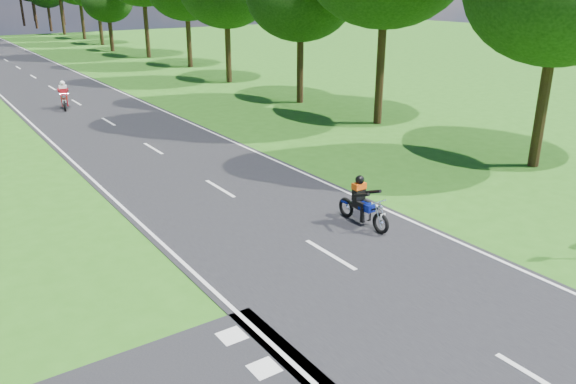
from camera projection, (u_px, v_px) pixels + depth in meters
ground at (385, 288)px, 12.77m from camera, size 160.00×160.00×0.00m
main_road at (6, 60)px, 51.53m from camera, size 7.00×140.00×0.02m
road_markings at (8, 62)px, 50.00m from camera, size 7.40×140.00×0.01m
rider_near_blue at (363, 201)px, 15.85m from camera, size 0.61×1.75×1.45m
rider_far_red at (64, 95)px, 30.98m from camera, size 1.03×1.93×1.53m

